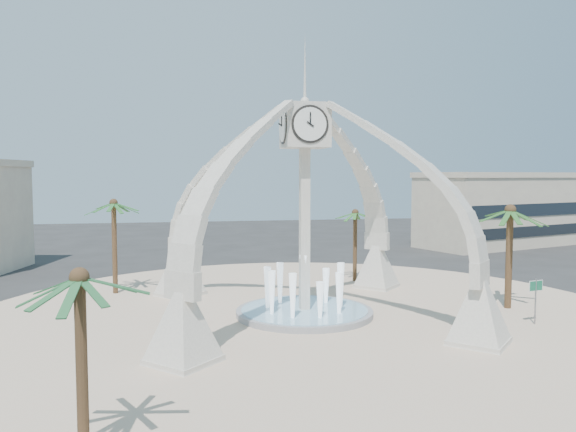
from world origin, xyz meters
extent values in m
plane|color=#282828|center=(0.00, 0.00, 0.00)|extent=(140.00, 140.00, 0.00)
cylinder|color=#C2AA90|center=(0.00, 0.00, 0.03)|extent=(40.00, 40.00, 0.06)
cube|color=beige|center=(0.00, 0.00, 4.90)|extent=(0.55, 0.55, 9.80)
cube|color=beige|center=(0.00, 0.00, 11.05)|extent=(2.50, 2.50, 2.50)
cone|color=beige|center=(0.00, 0.00, 14.30)|extent=(0.20, 0.20, 4.00)
cylinder|color=white|center=(0.00, -1.29, 11.05)|extent=(1.84, 0.04, 1.84)
pyramid|color=beige|center=(7.07, 7.07, 1.60)|extent=(3.80, 3.80, 3.20)
pyramid|color=beige|center=(-7.07, 7.07, 1.60)|extent=(3.80, 3.80, 3.20)
pyramid|color=beige|center=(-7.07, -7.07, 1.60)|extent=(3.80, 3.80, 3.20)
pyramid|color=beige|center=(7.07, -7.07, 1.60)|extent=(3.80, 3.80, 3.20)
cylinder|color=#959497|center=(0.00, 0.00, 0.20)|extent=(8.00, 8.00, 0.40)
cylinder|color=#94C5DE|center=(0.00, 0.00, 0.42)|extent=(7.40, 7.40, 0.04)
cone|color=white|center=(0.00, 0.00, 2.02)|extent=(0.60, 0.60, 3.20)
cube|color=beige|center=(30.00, 28.00, 4.00)|extent=(21.49, 13.79, 8.00)
cube|color=beige|center=(30.00, 28.00, 8.30)|extent=(21.87, 14.17, 0.60)
cylinder|color=brown|center=(12.74, -0.69, 3.12)|extent=(0.41, 0.41, 6.24)
cylinder|color=brown|center=(-11.50, 8.67, 3.23)|extent=(0.34, 0.34, 6.46)
cylinder|color=brown|center=(6.27, 9.73, 2.75)|extent=(0.32, 0.32, 5.50)
cylinder|color=brown|center=(-10.01, -14.96, 2.73)|extent=(0.34, 0.34, 5.45)
cylinder|color=slate|center=(12.01, -4.41, 1.31)|extent=(0.08, 0.08, 2.62)
cube|color=#175D41|center=(12.01, -4.41, 2.20)|extent=(0.88, 0.21, 0.52)
cube|color=white|center=(12.01, -4.41, 2.20)|extent=(0.95, 0.20, 0.60)
camera|label=1|loc=(-7.31, -31.51, 8.22)|focal=35.00mm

